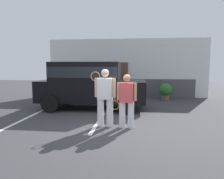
# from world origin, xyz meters

# --- Properties ---
(ground_plane) EXTENTS (40.00, 40.00, 0.00)m
(ground_plane) POSITION_xyz_m (0.00, 0.00, 0.00)
(ground_plane) COLOR #38383A
(parking_stripe_0) EXTENTS (0.12, 4.40, 0.01)m
(parking_stripe_0) POSITION_xyz_m (-3.39, 1.50, 0.00)
(parking_stripe_0) COLOR silver
(parking_stripe_0) RESTS_ON ground_plane
(parking_stripe_1) EXTENTS (0.12, 4.40, 0.01)m
(parking_stripe_1) POSITION_xyz_m (-0.70, 1.50, 0.00)
(parking_stripe_1) COLOR silver
(parking_stripe_1) RESTS_ON ground_plane
(house_frontage) EXTENTS (9.59, 0.40, 3.51)m
(house_frontage) POSITION_xyz_m (-0.00, 6.68, 1.65)
(house_frontage) COLOR white
(house_frontage) RESTS_ON ground_plane
(parked_suv) EXTENTS (4.60, 2.16, 2.05)m
(parked_suv) POSITION_xyz_m (-1.46, 2.85, 1.15)
(parked_suv) COLOR black
(parked_suv) RESTS_ON ground_plane
(tennis_player_man) EXTENTS (0.79, 0.31, 1.79)m
(tennis_player_man) POSITION_xyz_m (-0.40, 0.21, 0.93)
(tennis_player_man) COLOR white
(tennis_player_man) RESTS_ON ground_plane
(tennis_player_woman) EXTENTS (0.86, 0.30, 1.63)m
(tennis_player_woman) POSITION_xyz_m (0.26, 0.14, 0.84)
(tennis_player_woman) COLOR white
(tennis_player_woman) RESTS_ON ground_plane
(potted_plant_by_porch) EXTENTS (0.71, 0.71, 0.93)m
(potted_plant_by_porch) POSITION_xyz_m (2.21, 5.62, 0.52)
(potted_plant_by_porch) COLOR brown
(potted_plant_by_porch) RESTS_ON ground_plane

